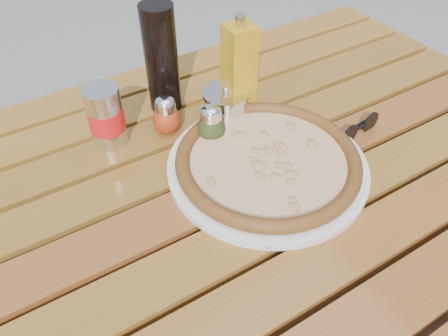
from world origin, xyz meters
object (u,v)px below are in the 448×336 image
parmesan_tin (226,104)px  olive_oil_cruet (239,71)px  plate (267,166)px  soda_can (106,117)px  pepper_shaker (166,116)px  pizza (268,160)px  dark_bottle (161,59)px  table (230,215)px  sunglasses (359,129)px  oregano_shaker (211,125)px

parmesan_tin → olive_oil_cruet: bearing=3.5°
plate → parmesan_tin: size_ratio=2.92×
plate → soda_can: size_ratio=3.00×
plate → olive_oil_cruet: 0.20m
plate → olive_oil_cruet: (0.05, 0.18, 0.09)m
pepper_shaker → olive_oil_cruet: 0.17m
pizza → dark_bottle: dark_bottle is taller
pizza → olive_oil_cruet: (0.05, 0.18, 0.07)m
table → sunglasses: sunglasses is taller
plate → dark_bottle: bearing=104.1°
pizza → olive_oil_cruet: size_ratio=1.92×
dark_bottle → parmesan_tin: 0.15m
soda_can → parmesan_tin: 0.24m
dark_bottle → olive_oil_cruet: size_ratio=1.05×
parmesan_tin → table: bearing=-119.8°
pepper_shaker → plate: bearing=-61.2°
dark_bottle → sunglasses: dark_bottle is taller
dark_bottle → table: bearing=-92.7°
dark_bottle → sunglasses: (0.28, -0.29, -0.09)m
soda_can → oregano_shaker: bearing=-31.1°
pizza → oregano_shaker: oregano_shaker is taller
olive_oil_cruet → sunglasses: bearing=-50.4°
pizza → dark_bottle: (-0.07, 0.27, 0.09)m
sunglasses → olive_oil_cruet: bearing=122.1°
table → dark_bottle: (0.01, 0.28, 0.19)m
pizza → oregano_shaker: size_ratio=4.91×
sunglasses → oregano_shaker: bearing=144.5°
sunglasses → plate: bearing=168.8°
plate → dark_bottle: (-0.07, 0.27, 0.10)m
sunglasses → pizza: bearing=168.8°
oregano_shaker → olive_oil_cruet: 0.13m
sunglasses → pepper_shaker: bearing=139.4°
table → soda_can: soda_can is taller
plate → soda_can: bearing=133.7°
pepper_shaker → dark_bottle: bearing=65.9°
soda_can → olive_oil_cruet: size_ratio=0.57×
table → parmesan_tin: bearing=60.2°
pepper_shaker → olive_oil_cruet: size_ratio=0.39×
olive_oil_cruet → parmesan_tin: (-0.03, -0.00, -0.07)m
dark_bottle → sunglasses: size_ratio=2.00×
parmesan_tin → pepper_shaker: bearing=172.8°
pepper_shaker → soda_can: bearing=163.9°
pizza → olive_oil_cruet: 0.20m
pepper_shaker → oregano_shaker: (0.06, -0.07, 0.00)m
table → plate: (0.08, 0.00, 0.08)m
pizza → parmesan_tin: (0.02, 0.18, 0.01)m
parmesan_tin → dark_bottle: bearing=132.5°
table → parmesan_tin: size_ratio=11.35×
dark_bottle → soda_can: 0.16m
oregano_shaker → sunglasses: oregano_shaker is taller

